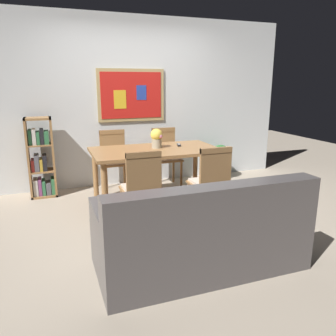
# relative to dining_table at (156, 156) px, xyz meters

# --- Properties ---
(ground_plane) EXTENTS (12.00, 12.00, 0.00)m
(ground_plane) POSITION_rel_dining_table_xyz_m (-0.04, -0.50, -0.66)
(ground_plane) COLOR tan
(wall_back_with_painting) EXTENTS (5.20, 0.14, 2.60)m
(wall_back_with_painting) POSITION_rel_dining_table_xyz_m (-0.04, 1.13, 0.64)
(wall_back_with_painting) COLOR silver
(wall_back_with_painting) RESTS_ON ground_plane
(dining_table) EXTENTS (1.67, 0.92, 0.75)m
(dining_table) POSITION_rel_dining_table_xyz_m (0.00, 0.00, 0.00)
(dining_table) COLOR #9E7042
(dining_table) RESTS_ON ground_plane
(dining_chair_far_left) EXTENTS (0.40, 0.41, 0.91)m
(dining_chair_far_left) POSITION_rel_dining_table_xyz_m (-0.41, 0.78, -0.13)
(dining_chair_far_left) COLOR #9E7042
(dining_chair_far_left) RESTS_ON ground_plane
(dining_chair_near_left) EXTENTS (0.40, 0.41, 0.91)m
(dining_chair_near_left) POSITION_rel_dining_table_xyz_m (-0.41, -0.75, -0.13)
(dining_chair_near_left) COLOR #9E7042
(dining_chair_near_left) RESTS_ON ground_plane
(dining_chair_far_right) EXTENTS (0.40, 0.41, 0.91)m
(dining_chair_far_right) POSITION_rel_dining_table_xyz_m (0.41, 0.76, -0.13)
(dining_chair_far_right) COLOR #9E7042
(dining_chair_far_right) RESTS_ON ground_plane
(dining_chair_near_right) EXTENTS (0.40, 0.41, 0.91)m
(dining_chair_near_right) POSITION_rel_dining_table_xyz_m (0.41, -0.81, -0.13)
(dining_chair_near_right) COLOR #9E7042
(dining_chair_near_right) RESTS_ON ground_plane
(leather_couch) EXTENTS (1.80, 0.84, 0.84)m
(leather_couch) POSITION_rel_dining_table_xyz_m (-0.14, -1.71, -0.35)
(leather_couch) COLOR #514C4C
(leather_couch) RESTS_ON ground_plane
(bookshelf) EXTENTS (0.36, 0.28, 1.14)m
(bookshelf) POSITION_rel_dining_table_xyz_m (-1.45, 0.84, -0.14)
(bookshelf) COLOR #9E7042
(bookshelf) RESTS_ON ground_plane
(potted_ivy) EXTENTS (0.37, 0.37, 0.59)m
(potted_ivy) POSITION_rel_dining_table_xyz_m (1.41, 0.78, -0.32)
(potted_ivy) COLOR #B2ADA3
(potted_ivy) RESTS_ON ground_plane
(flower_vase) EXTENTS (0.17, 0.17, 0.26)m
(flower_vase) POSITION_rel_dining_table_xyz_m (0.04, 0.07, 0.23)
(flower_vase) COLOR tan
(flower_vase) RESTS_ON dining_table
(tv_remote) EXTENTS (0.09, 0.16, 0.02)m
(tv_remote) POSITION_rel_dining_table_xyz_m (0.38, 0.12, 0.10)
(tv_remote) COLOR black
(tv_remote) RESTS_ON dining_table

